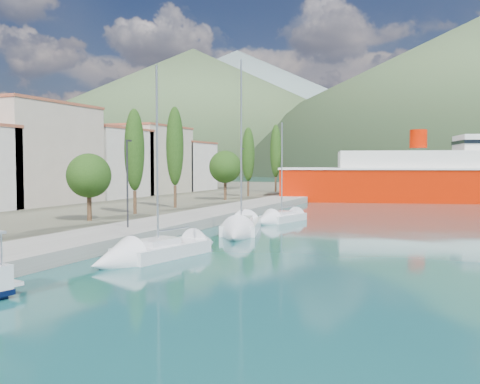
% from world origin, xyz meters
% --- Properties ---
extents(ground, '(1400.00, 1400.00, 0.00)m').
position_xyz_m(ground, '(0.00, 120.00, 0.00)').
color(ground, '#174F4F').
extents(quay, '(5.00, 88.00, 0.80)m').
position_xyz_m(quay, '(-9.00, 26.00, 0.40)').
color(quay, gray).
rests_on(quay, ground).
extents(town_buildings, '(9.20, 69.20, 11.30)m').
position_xyz_m(town_buildings, '(-32.00, 36.91, 5.57)').
color(town_buildings, '#BFB7A0').
rests_on(town_buildings, land_strip).
extents(tree_row, '(4.04, 64.67, 10.79)m').
position_xyz_m(tree_row, '(-14.73, 33.07, 5.86)').
color(tree_row, '#47301E').
rests_on(tree_row, land_strip).
extents(lamp_posts, '(0.15, 43.84, 6.06)m').
position_xyz_m(lamp_posts, '(-9.00, 15.14, 4.08)').
color(lamp_posts, '#2D2D33').
rests_on(lamp_posts, quay).
extents(sailboat_near, '(4.00, 8.32, 11.50)m').
position_xyz_m(sailboat_near, '(-3.51, 8.22, 0.31)').
color(sailboat_near, silver).
rests_on(sailboat_near, ground).
extents(sailboat_mid, '(5.20, 10.07, 14.02)m').
position_xyz_m(sailboat_mid, '(-2.56, 20.04, 0.33)').
color(sailboat_mid, silver).
rests_on(sailboat_mid, ground).
extents(sailboat_far, '(3.67, 6.92, 9.71)m').
position_xyz_m(sailboat_far, '(-2.80, 28.82, 0.28)').
color(sailboat_far, silver).
rests_on(sailboat_far, ground).
extents(ferry, '(54.09, 23.58, 10.52)m').
position_xyz_m(ferry, '(14.28, 64.91, 3.20)').
color(ferry, '#C31700').
rests_on(ferry, ground).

